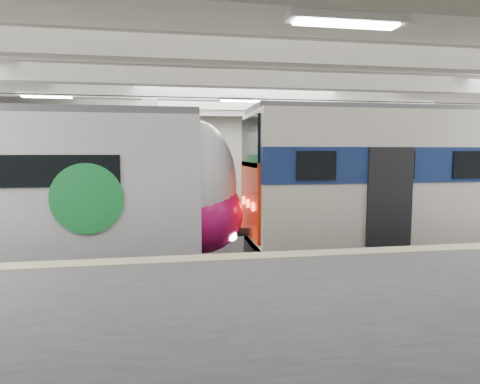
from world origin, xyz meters
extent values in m
cube|color=black|center=(0.00, 0.00, -0.05)|extent=(36.00, 24.00, 0.10)
cube|color=silver|center=(0.00, 0.00, 5.55)|extent=(36.00, 24.00, 0.20)
cube|color=beige|center=(0.00, 10.00, 2.75)|extent=(30.00, 0.10, 5.50)
cube|color=#4C4C4E|center=(0.00, -6.50, 0.55)|extent=(30.00, 7.00, 1.10)
cube|color=beige|center=(0.00, -3.25, 1.11)|extent=(30.00, 0.50, 0.02)
cube|color=beige|center=(-3.00, 3.00, 2.75)|extent=(0.50, 0.50, 5.50)
cube|color=beige|center=(5.00, 3.00, 2.75)|extent=(0.50, 0.50, 5.50)
cube|color=beige|center=(0.00, 0.00, 5.25)|extent=(30.00, 18.00, 0.50)
cube|color=#59544C|center=(0.00, 0.00, 0.08)|extent=(30.00, 1.52, 0.16)
cube|color=#59544C|center=(0.00, 5.50, 0.08)|extent=(30.00, 1.52, 0.16)
cylinder|color=black|center=(0.00, 0.00, 4.70)|extent=(30.00, 0.03, 0.03)
cylinder|color=black|center=(0.00, 5.50, 4.70)|extent=(30.00, 0.03, 0.03)
cube|color=white|center=(0.00, -2.00, 4.92)|extent=(26.00, 8.40, 0.12)
ellipsoid|color=silver|center=(-1.60, 0.00, 2.32)|extent=(2.14, 2.65, 3.56)
ellipsoid|color=#BB0F60|center=(-1.48, 0.00, 1.52)|extent=(2.27, 2.70, 2.18)
cylinder|color=green|center=(-4.27, -1.38, 2.14)|extent=(1.68, 0.06, 1.68)
cube|color=silver|center=(6.68, 0.00, 2.43)|extent=(13.53, 2.97, 3.85)
cube|color=navy|center=(6.68, 0.00, 2.89)|extent=(13.57, 3.03, 0.94)
cube|color=red|center=(-0.12, 0.00, 1.89)|extent=(0.08, 2.52, 2.12)
cube|color=black|center=(-0.12, 0.00, 3.50)|extent=(0.08, 2.37, 1.39)
cube|color=#4C4C51|center=(6.68, 0.00, 4.43)|extent=(13.53, 2.31, 0.16)
cube|color=black|center=(6.68, 0.00, 0.35)|extent=(13.53, 2.08, 0.70)
cube|color=silver|center=(-8.00, 5.50, 2.28)|extent=(13.20, 2.89, 3.57)
cube|color=green|center=(-8.00, 5.50, 2.75)|extent=(13.24, 2.95, 0.75)
cube|color=#4C4C51|center=(-8.00, 5.50, 4.16)|extent=(13.19, 2.42, 0.16)
cube|color=black|center=(-8.00, 5.50, 0.30)|extent=(13.19, 2.61, 0.60)
camera|label=1|loc=(-2.26, -11.12, 3.22)|focal=30.00mm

